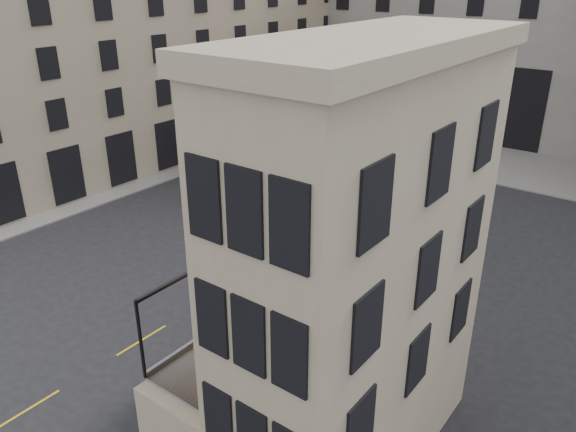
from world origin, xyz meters
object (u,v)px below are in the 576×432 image
Objects in this scene: car_c at (283,141)px; car_b at (360,164)px; pedestrian_e at (188,170)px; bicycle at (345,208)px; cyclist at (259,251)px; cafe_table_mid at (250,310)px; traffic_light_near at (303,220)px; car_a at (279,170)px; cafe_table_near at (210,333)px; pedestrian_b at (360,135)px; cafe_chair_d at (347,278)px; cafe_table_far at (310,263)px; bus_near at (312,280)px; pedestrian_c at (448,137)px; cafe_chair_a at (232,375)px; street_lamp_b at (395,132)px; traffic_light_far at (282,129)px; cafe_chair_c at (291,324)px; bus_far at (292,133)px; cafe_chair_b at (277,343)px; pedestrian_d at (486,177)px; street_lamp_a at (192,151)px; pedestrian_a at (254,145)px.

car_b is at bearing -169.84° from car_c.
bicycle is at bearing 114.67° from pedestrian_e.
cyclist is 2.39× the size of cafe_table_mid.
car_a is at bearing 133.91° from traffic_light_near.
car_a is 29.72m from cafe_table_near.
cafe_chair_d reaches higher than pedestrian_b.
cafe_table_far is at bearing -52.53° from traffic_light_near.
cyclist is at bearing 153.76° from bus_near.
pedestrian_e is (-16.05, 5.42, -1.58)m from traffic_light_near.
bus_near is at bearing -50.47° from traffic_light_near.
bus_near is at bearing -75.01° from car_b.
car_b is 2.68× the size of cyclist.
pedestrian_c is at bearing 101.00° from bus_near.
street_lamp_b is at bearing 109.65° from cafe_chair_a.
cafe_chair_c is at bearing -51.71° from traffic_light_far.
traffic_light_far is 0.79× the size of car_c.
cafe_chair_a is (9.71, -22.65, 4.46)m from bicycle.
car_a is 2.87× the size of pedestrian_e.
cafe_table_mid is (11.74, -28.44, 4.32)m from car_b.
pedestrian_c is (-6.50, 33.45, -1.30)m from bus_near.
cafe_chair_b reaches higher than bus_far.
cafe_table_near is at bearing -89.93° from cafe_table_far.
traffic_light_far is 5.55× the size of cafe_table_near.
pedestrian_d is 27.39m from cafe_table_far.
traffic_light_near is at bearing -39.67° from car_a.
traffic_light_far is at bearing 78.69° from street_lamp_a.
cafe_chair_b is (9.89, -10.75, 4.00)m from cyclist.
traffic_light_near is at bearing 151.00° from car_c.
cafe_table_far is (16.17, -18.51, 4.34)m from car_a.
bus_far is (-11.68, 14.56, 0.36)m from traffic_light_near.
cafe_chair_c is (3.09, -30.76, 3.94)m from pedestrian_d.
cyclist reaches higher than car_a.
street_lamp_a reaches higher than cafe_table_near.
street_lamp_b is 32.57m from cafe_table_far.
traffic_light_far is 1.94× the size of pedestrian_c.
cafe_table_near is (6.42, -14.43, 2.63)m from traffic_light_near.
cafe_chair_c is (17.95, -22.25, 4.05)m from car_a.
traffic_light_near is 4.55× the size of cafe_chair_b.
cafe_chair_b is 1.19m from cafe_chair_c.
bicycle is at bearing 96.82° from pedestrian_d.
pedestrian_d is (14.85, 8.52, 0.11)m from car_a.
cafe_table_far is (7.86, -5.85, 4.32)m from cyclist.
bus_near is 2.14× the size of car_a.
car_b is at bearing 114.27° from bus_near.
traffic_light_near reaches higher than car_c.
car_c is at bearing -5.98° from pedestrian_c.
cafe_chair_b reaches higher than pedestrian_e.
pedestrian_a is at bearing -143.37° from traffic_light_far.
traffic_light_far reaches higher than cyclist.
cafe_chair_b reaches higher than cafe_table_near.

